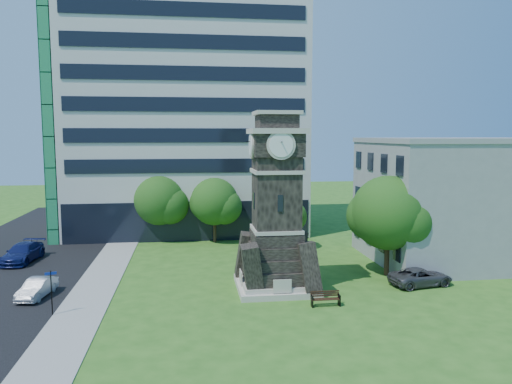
{
  "coord_description": "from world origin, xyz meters",
  "views": [
    {
      "loc": [
        -2.86,
        -31.29,
        10.64
      ],
      "look_at": [
        2.14,
        5.99,
        6.33
      ],
      "focal_mm": 35.0,
      "sensor_mm": 36.0,
      "label": 1
    }
  ],
  "objects": [
    {
      "name": "office_low",
      "position": [
        19.97,
        8.0,
        5.21
      ],
      "size": [
        15.2,
        12.2,
        10.4
      ],
      "color": "#919396",
      "rests_on": "ground"
    },
    {
      "name": "park_bench",
      "position": [
        5.45,
        -1.96,
        0.51
      ],
      "size": [
        1.85,
        0.49,
        0.96
      ],
      "rotation": [
        0.0,
        0.0,
        0.01
      ],
      "color": "black",
      "rests_on": "ground"
    },
    {
      "name": "office_tall",
      "position": [
        -3.2,
        25.84,
        14.22
      ],
      "size": [
        26.2,
        15.11,
        28.6
      ],
      "color": "silver",
      "rests_on": "ground"
    },
    {
      "name": "street_sign",
      "position": [
        -11.03,
        -1.42,
        1.7
      ],
      "size": [
        0.65,
        0.07,
        2.72
      ],
      "rotation": [
        0.0,
        0.0,
        0.34
      ],
      "color": "black",
      "rests_on": "ground"
    },
    {
      "name": "tree_east",
      "position": [
        12.02,
        4.18,
        4.62
      ],
      "size": [
        6.18,
        5.62,
        7.63
      ],
      "rotation": [
        0.0,
        0.0,
        0.24
      ],
      "color": "#332114",
      "rests_on": "ground"
    },
    {
      "name": "clock_tower",
      "position": [
        3.0,
        2.0,
        5.28
      ],
      "size": [
        5.4,
        5.4,
        12.22
      ],
      "color": "beige",
      "rests_on": "ground"
    },
    {
      "name": "car_street_mid",
      "position": [
        -12.92,
        2.22,
        0.62
      ],
      "size": [
        1.91,
        3.91,
        1.23
      ],
      "primitive_type": "imported",
      "rotation": [
        0.0,
        0.0,
        -0.17
      ],
      "color": "#999AA0",
      "rests_on": "ground"
    },
    {
      "name": "sidewalk",
      "position": [
        -9.5,
        5.0,
        0.03
      ],
      "size": [
        3.0,
        70.0,
        0.06
      ],
      "primitive_type": "cube",
      "color": "gray",
      "rests_on": "ground"
    },
    {
      "name": "tree_ne",
      "position": [
        5.64,
        14.13,
        3.35
      ],
      "size": [
        4.52,
        4.11,
        5.55
      ],
      "rotation": [
        0.0,
        0.0,
        0.34
      ],
      "color": "#332114",
      "rests_on": "ground"
    },
    {
      "name": "car_street_north",
      "position": [
        -16.9,
        12.07,
        0.77
      ],
      "size": [
        2.74,
        5.54,
        1.55
      ],
      "primitive_type": "imported",
      "rotation": [
        0.0,
        0.0,
        -0.11
      ],
      "color": "#131B53",
      "rests_on": "ground"
    },
    {
      "name": "ground",
      "position": [
        0.0,
        0.0,
        0.0
      ],
      "size": [
        160.0,
        160.0,
        0.0
      ],
      "primitive_type": "plane",
      "color": "#2D5D1A",
      "rests_on": "ground"
    },
    {
      "name": "tree_nc",
      "position": [
        -0.38,
        17.69,
        3.94
      ],
      "size": [
        5.18,
        4.7,
        6.46
      ],
      "rotation": [
        0.0,
        0.0,
        -0.18
      ],
      "color": "#332114",
      "rests_on": "ground"
    },
    {
      "name": "tree_nw",
      "position": [
        -5.81,
        19.19,
        3.99
      ],
      "size": [
        5.66,
        5.14,
        6.73
      ],
      "rotation": [
        0.0,
        0.0,
        0.25
      ],
      "color": "#332114",
      "rests_on": "ground"
    },
    {
      "name": "car_east_lot",
      "position": [
        13.31,
        1.31,
        0.63
      ],
      "size": [
        4.84,
        2.88,
        1.26
      ],
      "primitive_type": "imported",
      "rotation": [
        0.0,
        0.0,
        1.75
      ],
      "color": "#444448",
      "rests_on": "ground"
    }
  ]
}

